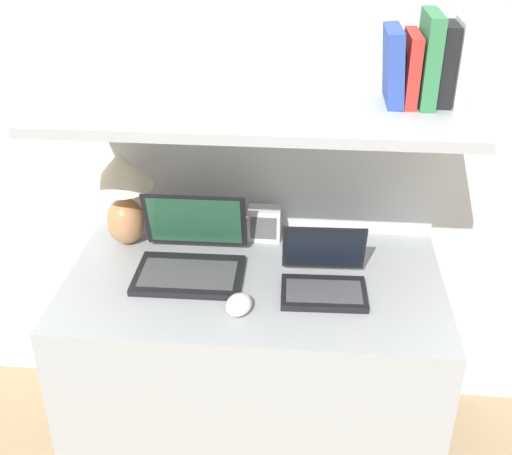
# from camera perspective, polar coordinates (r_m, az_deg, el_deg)

# --- Properties ---
(wall_back) EXTENTS (6.00, 0.05, 2.40)m
(wall_back) POSITION_cam_1_polar(r_m,az_deg,el_deg) (2.08, 0.76, 12.03)
(wall_back) COLOR silver
(wall_back) RESTS_ON ground_plane
(desk) EXTENTS (1.14, 0.63, 0.73)m
(desk) POSITION_cam_1_polar(r_m,az_deg,el_deg) (2.16, -0.19, -12.77)
(desk) COLOR #999EA3
(desk) RESTS_ON ground_plane
(back_riser) EXTENTS (1.14, 0.04, 1.25)m
(back_riser) POSITION_cam_1_polar(r_m,az_deg,el_deg) (2.28, 0.58, -2.29)
(back_riser) COLOR silver
(back_riser) RESTS_ON ground_plane
(shelf) EXTENTS (1.14, 0.57, 0.03)m
(shelf) POSITION_cam_1_polar(r_m,az_deg,el_deg) (1.77, -0.02, 11.03)
(shelf) COLOR #999EA3
(shelf) RESTS_ON back_riser
(table_lamp) EXTENTS (0.20, 0.20, 0.32)m
(table_lamp) POSITION_cam_1_polar(r_m,az_deg,el_deg) (2.08, -11.80, 3.48)
(table_lamp) COLOR #B27A4C
(table_lamp) RESTS_ON desk
(laptop_large) EXTENTS (0.33, 0.29, 0.22)m
(laptop_large) POSITION_cam_1_polar(r_m,az_deg,el_deg) (1.97, -5.80, -2.63)
(laptop_large) COLOR black
(laptop_large) RESTS_ON desk
(laptop_small) EXTENTS (0.25, 0.22, 0.18)m
(laptop_small) POSITION_cam_1_polar(r_m,az_deg,el_deg) (1.88, 6.04, -4.44)
(laptop_small) COLOR black
(laptop_small) RESTS_ON desk
(computer_mouse) EXTENTS (0.08, 0.11, 0.04)m
(computer_mouse) POSITION_cam_1_polar(r_m,az_deg,el_deg) (1.80, -1.55, -6.86)
(computer_mouse) COLOR white
(computer_mouse) RESTS_ON desk
(router_box) EXTENTS (0.11, 0.07, 0.11)m
(router_box) POSITION_cam_1_polar(r_m,az_deg,el_deg) (2.12, 0.74, 0.35)
(router_box) COLOR white
(router_box) RESTS_ON desk
(book_white) EXTENTS (0.03, 0.15, 0.22)m
(book_white) POSITION_cam_1_polar(r_m,az_deg,el_deg) (1.77, 17.69, 13.81)
(book_white) COLOR silver
(book_white) RESTS_ON shelf
(book_black) EXTENTS (0.04, 0.12, 0.21)m
(book_black) POSITION_cam_1_polar(r_m,az_deg,el_deg) (1.77, 16.43, 13.76)
(book_black) COLOR black
(book_black) RESTS_ON shelf
(book_green) EXTENTS (0.04, 0.18, 0.23)m
(book_green) POSITION_cam_1_polar(r_m,az_deg,el_deg) (1.75, 15.07, 14.30)
(book_green) COLOR #2D7042
(book_green) RESTS_ON shelf
(book_red) EXTENTS (0.03, 0.16, 0.18)m
(book_red) POSITION_cam_1_polar(r_m,az_deg,el_deg) (1.75, 13.59, 13.62)
(book_red) COLOR #A82823
(book_red) RESTS_ON shelf
(book_blue) EXTENTS (0.06, 0.17, 0.19)m
(book_blue) POSITION_cam_1_polar(r_m,az_deg,el_deg) (1.75, 12.10, 13.91)
(book_blue) COLOR #284293
(book_blue) RESTS_ON shelf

